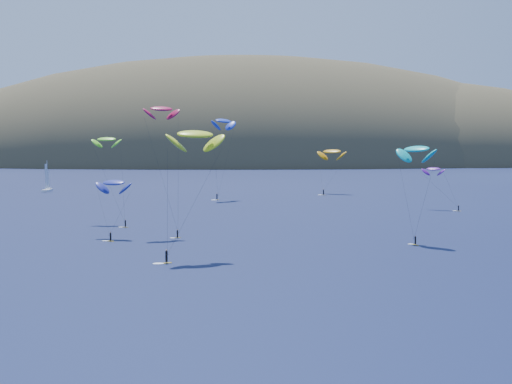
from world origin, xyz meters
name	(u,v)px	position (x,y,z in m)	size (l,w,h in m)	color
ground	(249,352)	(0.00, 0.00, 0.00)	(2800.00, 2800.00, 0.00)	black
island	(269,175)	(39.40, 562.36, -10.74)	(730.00, 300.00, 210.00)	#3D3526
sailboat	(47,189)	(-68.87, 210.57, 0.97)	(9.50, 8.26, 11.99)	silver
kitesurfer_2	(195,135)	(-6.77, 54.81, 20.43)	(10.69, 11.10, 23.18)	gold
kitesurfer_3	(107,139)	(-29.67, 107.15, 19.71)	(9.99, 13.71, 21.69)	gold
kitesurfer_4	(223,121)	(-1.69, 173.35, 25.95)	(10.56, 10.77, 28.87)	gold
kitesurfer_5	(416,149)	(34.79, 70.30, 17.81)	(8.36, 9.67, 20.25)	gold
kitesurfer_6	(434,169)	(57.93, 135.59, 11.36)	(9.13, 10.40, 13.15)	gold
kitesurfer_9	(161,109)	(-14.78, 84.52, 25.93)	(8.24, 10.08, 28.05)	gold
kitesurfer_10	(114,183)	(-24.09, 80.09, 10.97)	(8.29, 10.07, 13.10)	gold
kitesurfer_11	(332,151)	(38.49, 197.64, 15.43)	(11.84, 15.26, 18.47)	gold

